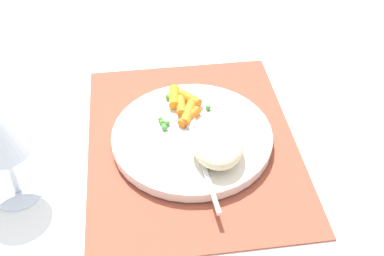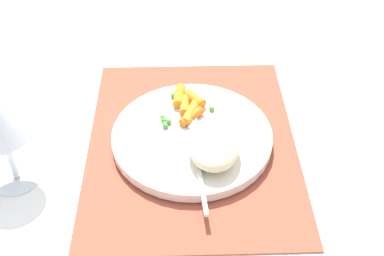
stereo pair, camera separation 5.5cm
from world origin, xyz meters
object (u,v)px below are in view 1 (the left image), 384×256
(rice_mound, at_px, (217,143))
(fork, at_px, (197,145))
(plate, at_px, (192,137))
(carrot_portion, at_px, (185,105))

(rice_mound, height_order, fork, rice_mound)
(plate, height_order, carrot_portion, carrot_portion)
(rice_mound, relative_size, carrot_portion, 1.06)
(plate, relative_size, rice_mound, 2.47)
(carrot_portion, bearing_deg, plate, -176.11)
(carrot_portion, bearing_deg, fork, -175.68)
(plate, relative_size, fork, 1.15)
(plate, xyz_separation_m, carrot_portion, (0.06, 0.00, 0.02))
(carrot_portion, height_order, fork, carrot_portion)
(rice_mound, distance_m, fork, 0.04)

